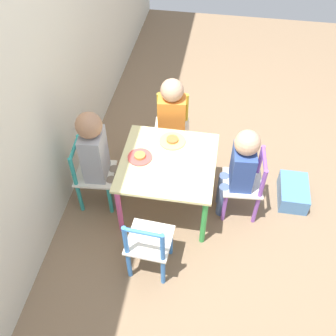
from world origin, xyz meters
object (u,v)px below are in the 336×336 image
(kids_table, at_px, (168,167))
(chair_blue, at_px, (149,245))
(child_right, at_px, (172,115))
(plate_back, at_px, (140,157))
(child_front, at_px, (240,166))
(child_back, at_px, (97,153))
(storage_bin, at_px, (293,192))
(chair_yellow, at_px, (172,129))
(chair_teal, at_px, (92,175))
(plate_right, at_px, (172,141))
(chair_purple, at_px, (245,185))

(kids_table, distance_m, chair_blue, 0.54)
(child_right, height_order, plate_back, child_right)
(child_front, xyz_separation_m, plate_back, (-0.04, 0.65, 0.02))
(plate_back, bearing_deg, kids_table, -90.00)
(child_back, xyz_separation_m, storage_bin, (0.23, -1.35, -0.41))
(chair_yellow, relative_size, child_front, 0.72)
(kids_table, bearing_deg, child_back, 94.39)
(chair_teal, bearing_deg, plate_back, -87.61)
(plate_back, height_order, plate_right, same)
(child_right, distance_m, plate_right, 0.28)
(chair_blue, bearing_deg, storage_bin, -138.63)
(chair_yellow, distance_m, child_back, 0.72)
(child_right, bearing_deg, chair_yellow, 90.00)
(chair_purple, height_order, storage_bin, chair_purple)
(child_front, height_order, plate_right, child_front)
(chair_teal, distance_m, chair_yellow, 0.73)
(chair_teal, xyz_separation_m, chair_blue, (-0.48, -0.49, 0.00))
(chair_purple, relative_size, child_right, 0.71)
(child_back, distance_m, plate_right, 0.51)
(storage_bin, bearing_deg, chair_yellow, 70.87)
(child_right, bearing_deg, child_front, -45.79)
(child_back, relative_size, plate_back, 5.01)
(chair_yellow, distance_m, storage_bin, 1.02)
(chair_yellow, height_order, chair_blue, same)
(kids_table, bearing_deg, chair_yellow, 5.92)
(child_front, bearing_deg, child_right, -134.27)
(kids_table, distance_m, child_right, 0.47)
(child_right, relative_size, child_front, 1.01)
(chair_teal, height_order, child_back, child_back)
(child_right, bearing_deg, kids_table, -90.00)
(child_right, bearing_deg, storage_bin, -21.78)
(kids_table, xyz_separation_m, child_back, (-0.04, 0.46, 0.09))
(chair_yellow, xyz_separation_m, child_back, (-0.56, 0.41, 0.22))
(child_back, relative_size, storage_bin, 2.65)
(kids_table, xyz_separation_m, child_right, (0.46, 0.05, 0.06))
(chair_teal, height_order, child_front, child_front)
(plate_back, bearing_deg, chair_purple, -86.75)
(kids_table, distance_m, chair_yellow, 0.54)
(child_right, height_order, storage_bin, child_right)
(child_front, xyz_separation_m, storage_bin, (0.16, -0.43, -0.37))
(kids_table, xyz_separation_m, child_front, (0.04, -0.46, 0.05))
(chair_yellow, bearing_deg, chair_teal, -135.76)
(plate_back, distance_m, plate_right, 0.26)
(kids_table, bearing_deg, chair_purple, -85.60)
(plate_right, bearing_deg, child_back, 115.47)
(plate_right, bearing_deg, child_front, -107.99)
(child_back, relative_size, child_right, 1.09)
(chair_teal, bearing_deg, storage_bin, -84.97)
(chair_blue, bearing_deg, chair_teal, -41.08)
(chair_purple, bearing_deg, plate_back, -91.15)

